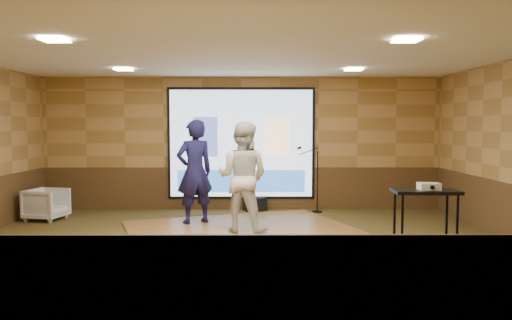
{
  "coord_description": "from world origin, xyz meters",
  "views": [
    {
      "loc": [
        0.29,
        -7.81,
        1.91
      ],
      "look_at": [
        0.33,
        0.94,
        1.3
      ],
      "focal_mm": 35.0,
      "sensor_mm": 36.0,
      "label": 1
    }
  ],
  "objects_px": {
    "av_table": "(425,210)",
    "mic_stand": "(315,190)",
    "dance_floor": "(241,230)",
    "player_right": "(243,177)",
    "duffel_bag": "(255,204)",
    "projector_screen": "(241,145)",
    "player_left": "(195,172)",
    "projector": "(429,186)",
    "banquet_chair": "(47,204)"
  },
  "relations": [
    {
      "from": "dance_floor",
      "to": "av_table",
      "type": "bearing_deg",
      "value": -33.32
    },
    {
      "from": "mic_stand",
      "to": "projector_screen",
      "type": "bearing_deg",
      "value": 158.62
    },
    {
      "from": "player_left",
      "to": "projector",
      "type": "xyz_separation_m",
      "value": [
        3.68,
        -2.36,
        0.0
      ]
    },
    {
      "from": "player_left",
      "to": "player_right",
      "type": "height_order",
      "value": "player_left"
    },
    {
      "from": "dance_floor",
      "to": "player_left",
      "type": "height_order",
      "value": "player_left"
    },
    {
      "from": "dance_floor",
      "to": "duffel_bag",
      "type": "distance_m",
      "value": 2.12
    },
    {
      "from": "projector_screen",
      "to": "player_right",
      "type": "height_order",
      "value": "projector_screen"
    },
    {
      "from": "av_table",
      "to": "dance_floor",
      "type": "bearing_deg",
      "value": 146.68
    },
    {
      "from": "duffel_bag",
      "to": "banquet_chair",
      "type": "bearing_deg",
      "value": -165.27
    },
    {
      "from": "av_table",
      "to": "banquet_chair",
      "type": "distance_m",
      "value": 7.24
    },
    {
      "from": "av_table",
      "to": "projector",
      "type": "height_order",
      "value": "projector"
    },
    {
      "from": "av_table",
      "to": "projector_screen",
      "type": "bearing_deg",
      "value": 124.31
    },
    {
      "from": "dance_floor",
      "to": "duffel_bag",
      "type": "bearing_deg",
      "value": 83.22
    },
    {
      "from": "projector_screen",
      "to": "mic_stand",
      "type": "relative_size",
      "value": 2.28
    },
    {
      "from": "mic_stand",
      "to": "duffel_bag",
      "type": "bearing_deg",
      "value": 163.58
    },
    {
      "from": "dance_floor",
      "to": "player_right",
      "type": "distance_m",
      "value": 1.01
    },
    {
      "from": "dance_floor",
      "to": "mic_stand",
      "type": "bearing_deg",
      "value": 50.88
    },
    {
      "from": "player_left",
      "to": "banquet_chair",
      "type": "xyz_separation_m",
      "value": [
        -3.04,
        0.42,
        -0.7
      ]
    },
    {
      "from": "projector_screen",
      "to": "player_left",
      "type": "relative_size",
      "value": 1.67
    },
    {
      "from": "projector",
      "to": "banquet_chair",
      "type": "xyz_separation_m",
      "value": [
        -6.72,
        2.77,
        -0.7
      ]
    },
    {
      "from": "projector",
      "to": "mic_stand",
      "type": "xyz_separation_m",
      "value": [
        -1.2,
        3.7,
        -0.53
      ]
    },
    {
      "from": "projector",
      "to": "banquet_chair",
      "type": "distance_m",
      "value": 7.3
    },
    {
      "from": "player_left",
      "to": "av_table",
      "type": "distance_m",
      "value": 4.35
    },
    {
      "from": "projector",
      "to": "projector_screen",
      "type": "bearing_deg",
      "value": 126.97
    },
    {
      "from": "player_right",
      "to": "mic_stand",
      "type": "xyz_separation_m",
      "value": [
        1.54,
        2.14,
        -0.51
      ]
    },
    {
      "from": "projector",
      "to": "duffel_bag",
      "type": "distance_m",
      "value": 4.71
    },
    {
      "from": "dance_floor",
      "to": "player_right",
      "type": "height_order",
      "value": "player_right"
    },
    {
      "from": "dance_floor",
      "to": "projector",
      "type": "xyz_separation_m",
      "value": [
        2.77,
        -1.77,
        1.01
      ]
    },
    {
      "from": "player_left",
      "to": "mic_stand",
      "type": "bearing_deg",
      "value": -179.58
    },
    {
      "from": "mic_stand",
      "to": "duffel_bag",
      "type": "distance_m",
      "value": 1.37
    },
    {
      "from": "player_right",
      "to": "banquet_chair",
      "type": "relative_size",
      "value": 2.75
    },
    {
      "from": "projector_screen",
      "to": "player_right",
      "type": "relative_size",
      "value": 1.71
    },
    {
      "from": "player_left",
      "to": "banquet_chair",
      "type": "height_order",
      "value": "player_left"
    },
    {
      "from": "projector",
      "to": "banquet_chair",
      "type": "bearing_deg",
      "value": 159.67
    },
    {
      "from": "mic_stand",
      "to": "banquet_chair",
      "type": "height_order",
      "value": "mic_stand"
    },
    {
      "from": "player_left",
      "to": "player_right",
      "type": "xyz_separation_m",
      "value": [
        0.94,
        -0.8,
        -0.02
      ]
    },
    {
      "from": "projector_screen",
      "to": "mic_stand",
      "type": "height_order",
      "value": "projector_screen"
    },
    {
      "from": "mic_stand",
      "to": "av_table",
      "type": "bearing_deg",
      "value": -81.61
    },
    {
      "from": "av_table",
      "to": "projector",
      "type": "relative_size",
      "value": 3.34
    },
    {
      "from": "projector_screen",
      "to": "player_left",
      "type": "bearing_deg",
      "value": -116.48
    },
    {
      "from": "projector_screen",
      "to": "dance_floor",
      "type": "height_order",
      "value": "projector_screen"
    },
    {
      "from": "player_right",
      "to": "av_table",
      "type": "relative_size",
      "value": 1.99
    },
    {
      "from": "projector_screen",
      "to": "projector",
      "type": "height_order",
      "value": "projector_screen"
    },
    {
      "from": "dance_floor",
      "to": "av_table",
      "type": "xyz_separation_m",
      "value": [
        2.72,
        -1.79,
        0.67
      ]
    },
    {
      "from": "projector",
      "to": "duffel_bag",
      "type": "xyz_separation_m",
      "value": [
        -2.52,
        3.88,
        -0.88
      ]
    },
    {
      "from": "player_right",
      "to": "banquet_chair",
      "type": "height_order",
      "value": "player_right"
    },
    {
      "from": "projector",
      "to": "mic_stand",
      "type": "distance_m",
      "value": 3.93
    },
    {
      "from": "duffel_bag",
      "to": "projector",
      "type": "bearing_deg",
      "value": -56.96
    },
    {
      "from": "player_left",
      "to": "projector",
      "type": "height_order",
      "value": "player_left"
    },
    {
      "from": "av_table",
      "to": "mic_stand",
      "type": "distance_m",
      "value": 3.9
    }
  ]
}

